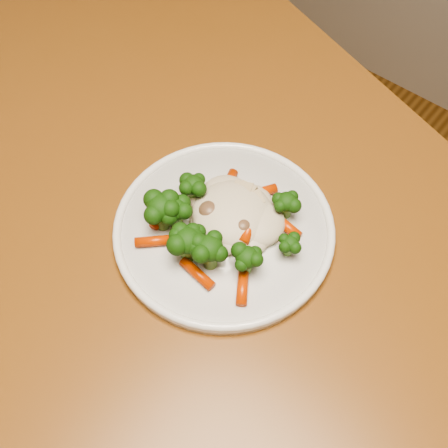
{
  "coord_description": "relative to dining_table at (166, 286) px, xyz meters",
  "views": [
    {
      "loc": [
        -0.06,
        0.04,
        1.31
      ],
      "look_at": [
        -0.28,
        0.32,
        0.77
      ],
      "focal_mm": 45.0,
      "sensor_mm": 36.0,
      "label": 1
    }
  ],
  "objects": [
    {
      "name": "meal",
      "position": [
        0.04,
        0.05,
        0.13
      ],
      "size": [
        0.18,
        0.17,
        0.05
      ],
      "color": "beige",
      "rests_on": "plate"
    },
    {
      "name": "plate",
      "position": [
        0.05,
        0.06,
        0.1
      ],
      "size": [
        0.26,
        0.26,
        0.01
      ],
      "primitive_type": "cylinder",
      "color": "white",
      "rests_on": "dining_table"
    },
    {
      "name": "dining_table",
      "position": [
        0.0,
        0.0,
        0.0
      ],
      "size": [
        1.4,
        1.14,
        0.75
      ],
      "rotation": [
        0.0,
        0.0,
        -0.32
      ],
      "color": "brown",
      "rests_on": "ground"
    }
  ]
}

